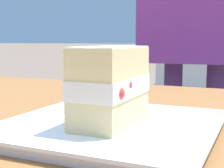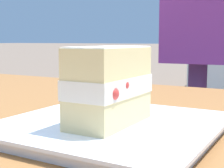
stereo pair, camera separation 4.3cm
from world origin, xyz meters
name	(u,v)px [view 1 (the left image)]	position (x,y,z in m)	size (l,w,h in m)	color
dessert_plate	(112,127)	(-0.14, 0.31, 0.73)	(0.26, 0.26, 0.02)	white
cake_slice	(110,86)	(-0.13, 0.31, 0.78)	(0.12, 0.07, 0.09)	#EAD18C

